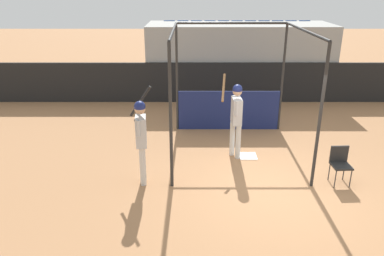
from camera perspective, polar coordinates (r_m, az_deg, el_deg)
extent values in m
plane|color=#A8754C|center=(8.44, 12.65, -9.08)|extent=(60.00, 60.00, 0.00)
cube|color=black|center=(14.04, 7.50, 6.89)|extent=(24.00, 0.12, 1.47)
cube|color=#9E9E99|center=(15.13, 7.02, 10.38)|extent=(7.05, 2.40, 2.72)
cube|color=navy|center=(14.23, -3.82, 10.46)|extent=(0.45, 0.40, 0.10)
cube|color=navy|center=(14.36, -3.79, 11.50)|extent=(0.45, 0.06, 0.40)
cube|color=navy|center=(14.20, -1.56, 10.48)|extent=(0.45, 0.40, 0.10)
cube|color=navy|center=(14.34, -1.56, 11.52)|extent=(0.45, 0.06, 0.40)
cube|color=navy|center=(14.20, 0.69, 10.48)|extent=(0.45, 0.40, 0.10)
cube|color=navy|center=(14.34, 0.69, 11.52)|extent=(0.45, 0.06, 0.40)
cube|color=navy|center=(14.22, 2.95, 10.47)|extent=(0.45, 0.40, 0.10)
cube|color=navy|center=(14.35, 2.93, 11.51)|extent=(0.45, 0.06, 0.40)
cube|color=navy|center=(14.26, 5.19, 10.44)|extent=(0.45, 0.40, 0.10)
cube|color=navy|center=(14.39, 5.16, 11.48)|extent=(0.45, 0.06, 0.40)
cube|color=navy|center=(14.32, 7.42, 10.40)|extent=(0.45, 0.40, 0.10)
cube|color=navy|center=(14.45, 7.38, 11.43)|extent=(0.45, 0.06, 0.40)
cube|color=navy|center=(14.40, 9.63, 10.34)|extent=(0.45, 0.40, 0.10)
cube|color=navy|center=(14.53, 9.57, 11.37)|extent=(0.45, 0.06, 0.40)
cube|color=navy|center=(14.50, 11.81, 10.27)|extent=(0.45, 0.40, 0.10)
cube|color=navy|center=(14.63, 11.74, 11.29)|extent=(0.45, 0.06, 0.40)
cube|color=navy|center=(14.62, 13.95, 10.18)|extent=(0.45, 0.40, 0.10)
cube|color=navy|center=(14.75, 13.87, 11.20)|extent=(0.45, 0.06, 0.40)
cube|color=navy|center=(14.76, 16.05, 10.08)|extent=(0.45, 0.40, 0.10)
cube|color=navy|center=(14.89, 15.96, 11.09)|extent=(0.45, 0.06, 0.40)
cube|color=navy|center=(14.92, 18.11, 9.98)|extent=(0.45, 0.40, 0.10)
cube|color=navy|center=(15.05, 18.01, 10.97)|extent=(0.45, 0.06, 0.40)
cube|color=navy|center=(14.95, -3.66, 12.55)|extent=(0.45, 0.40, 0.10)
cube|color=navy|center=(15.09, -3.64, 13.51)|extent=(0.45, 0.06, 0.40)
cube|color=navy|center=(14.92, -1.50, 12.57)|extent=(0.45, 0.40, 0.10)
cube|color=navy|center=(15.07, -1.49, 13.54)|extent=(0.45, 0.06, 0.40)
cube|color=navy|center=(14.92, 0.66, 12.57)|extent=(0.45, 0.40, 0.10)
cube|color=navy|center=(15.07, 0.66, 13.54)|extent=(0.45, 0.06, 0.40)
cube|color=navy|center=(14.94, 2.82, 12.56)|extent=(0.45, 0.40, 0.10)
cube|color=navy|center=(15.08, 2.81, 13.52)|extent=(0.45, 0.06, 0.40)
cube|color=navy|center=(14.97, 4.98, 12.53)|extent=(0.45, 0.40, 0.10)
cube|color=navy|center=(15.12, 4.95, 13.49)|extent=(0.45, 0.06, 0.40)
cube|color=navy|center=(15.03, 7.12, 12.48)|extent=(0.45, 0.40, 0.10)
cube|color=navy|center=(15.18, 7.08, 13.44)|extent=(0.45, 0.06, 0.40)
cube|color=navy|center=(15.11, 9.24, 12.41)|extent=(0.45, 0.40, 0.10)
cube|color=navy|center=(15.25, 9.18, 13.37)|extent=(0.45, 0.06, 0.40)
cube|color=navy|center=(15.20, 11.33, 12.33)|extent=(0.45, 0.40, 0.10)
cube|color=navy|center=(15.35, 11.27, 13.29)|extent=(0.45, 0.06, 0.40)
cube|color=navy|center=(15.32, 13.39, 12.24)|extent=(0.45, 0.40, 0.10)
cube|color=navy|center=(15.46, 13.32, 13.19)|extent=(0.45, 0.06, 0.40)
cube|color=navy|center=(15.45, 15.42, 12.13)|extent=(0.45, 0.40, 0.10)
cube|color=navy|center=(15.59, 15.34, 13.08)|extent=(0.45, 0.06, 0.40)
cube|color=navy|center=(15.61, 17.41, 12.01)|extent=(0.45, 0.40, 0.10)
cube|color=navy|center=(15.75, 17.32, 12.95)|extent=(0.45, 0.06, 0.40)
cube|color=navy|center=(15.68, -3.52, 14.44)|extent=(0.45, 0.40, 0.10)
cube|color=navy|center=(15.84, -3.50, 15.34)|extent=(0.45, 0.06, 0.40)
cube|color=navy|center=(15.66, -1.45, 14.46)|extent=(0.45, 0.40, 0.10)
cube|color=navy|center=(15.82, -1.44, 15.37)|extent=(0.45, 0.06, 0.40)
cube|color=navy|center=(15.66, 0.63, 14.46)|extent=(0.45, 0.40, 0.10)
cube|color=navy|center=(15.81, 0.63, 15.37)|extent=(0.45, 0.06, 0.40)
cube|color=navy|center=(15.67, 2.71, 14.45)|extent=(0.45, 0.40, 0.10)
cube|color=navy|center=(15.83, 2.69, 15.35)|extent=(0.45, 0.06, 0.40)
cube|color=navy|center=(15.71, 4.78, 14.42)|extent=(0.45, 0.40, 0.10)
cube|color=navy|center=(15.86, 4.75, 15.32)|extent=(0.45, 0.06, 0.40)
cube|color=navy|center=(15.76, 6.84, 14.37)|extent=(0.45, 0.40, 0.10)
cube|color=navy|center=(15.92, 6.80, 15.27)|extent=(0.45, 0.06, 0.40)
cube|color=navy|center=(15.84, 8.87, 14.30)|extent=(0.45, 0.40, 0.10)
cube|color=navy|center=(15.99, 8.83, 15.20)|extent=(0.45, 0.06, 0.40)
cube|color=navy|center=(15.93, 10.89, 14.22)|extent=(0.45, 0.40, 0.10)
cube|color=navy|center=(16.08, 10.83, 15.11)|extent=(0.45, 0.06, 0.40)
cube|color=navy|center=(16.04, 12.88, 14.12)|extent=(0.45, 0.40, 0.10)
cube|color=navy|center=(16.19, 12.81, 15.01)|extent=(0.45, 0.06, 0.40)
cube|color=navy|center=(16.17, 14.84, 14.00)|extent=(0.45, 0.40, 0.10)
cube|color=navy|center=(16.32, 14.76, 14.89)|extent=(0.45, 0.06, 0.40)
cube|color=navy|center=(16.31, 16.76, 13.88)|extent=(0.45, 0.40, 0.10)
cube|color=navy|center=(16.46, 16.67, 14.75)|extent=(0.45, 0.06, 0.40)
cylinder|color=#282828|center=(7.72, -3.31, 1.41)|extent=(0.07, 0.07, 3.14)
cylinder|color=#282828|center=(8.14, 18.87, 1.34)|extent=(0.07, 0.07, 3.14)
cylinder|color=#282828|center=(11.00, -2.36, 7.51)|extent=(0.07, 0.07, 3.14)
cylinder|color=#282828|center=(11.30, 13.57, 7.31)|extent=(0.07, 0.07, 3.14)
cylinder|color=#282828|center=(9.03, -2.93, 14.60)|extent=(0.06, 3.43, 0.06)
cylinder|color=#282828|center=(9.40, 16.78, 14.03)|extent=(0.06, 3.43, 0.06)
cylinder|color=#282828|center=(10.78, 6.03, 15.61)|extent=(3.08, 0.06, 0.06)
cube|color=navy|center=(11.29, 5.55, 2.67)|extent=(3.01, 0.03, 1.20)
cube|color=white|center=(9.79, 8.48, -4.24)|extent=(0.44, 0.44, 0.02)
cylinder|color=silver|center=(9.48, 7.01, -2.06)|extent=(0.14, 0.14, 0.91)
cylinder|color=silver|center=(9.65, 6.11, -1.60)|extent=(0.14, 0.14, 0.91)
cube|color=#B7B7B7|center=(9.29, 6.75, 2.61)|extent=(0.24, 0.46, 0.65)
sphere|color=tan|center=(9.14, 6.89, 5.57)|extent=(0.23, 0.23, 0.23)
sphere|color=navy|center=(9.13, 6.90, 5.88)|extent=(0.24, 0.24, 0.24)
cylinder|color=#B7B7B7|center=(9.01, 6.78, 3.00)|extent=(0.07, 0.07, 0.36)
cylinder|color=#B7B7B7|center=(9.46, 6.33, 3.91)|extent=(0.07, 0.07, 0.36)
cylinder|color=brown|center=(9.34, 4.79, 6.17)|extent=(0.16, 0.75, 0.55)
sphere|color=brown|center=(9.40, 6.93, 4.60)|extent=(0.08, 0.08, 0.08)
cylinder|color=silver|center=(8.26, -7.56, -5.78)|extent=(0.14, 0.14, 0.92)
cylinder|color=silver|center=(8.42, -7.54, -5.21)|extent=(0.14, 0.14, 0.92)
cube|color=#B7B7B7|center=(8.02, -7.82, -0.50)|extent=(0.26, 0.43, 0.65)
sphere|color=tan|center=(7.85, -8.00, 2.89)|extent=(0.23, 0.23, 0.23)
sphere|color=navy|center=(7.84, -8.02, 3.25)|extent=(0.24, 0.24, 0.24)
cylinder|color=#B7B7B7|center=(7.77, -8.21, -0.09)|extent=(0.08, 0.08, 0.36)
cylinder|color=#B7B7B7|center=(8.17, -8.11, 1.00)|extent=(0.08, 0.08, 0.36)
cylinder|color=black|center=(8.16, -7.92, 4.04)|extent=(0.53, 0.24, 0.74)
sphere|color=black|center=(8.07, -8.58, 1.15)|extent=(0.08, 0.08, 0.08)
cube|color=black|center=(8.87, 21.74, -5.37)|extent=(0.42, 0.42, 0.04)
cube|color=black|center=(8.93, 21.45, -3.72)|extent=(0.40, 0.06, 0.40)
cylinder|color=#333333|center=(8.90, 22.98, -7.06)|extent=(0.02, 0.02, 0.44)
cylinder|color=#333333|center=(8.76, 20.97, -7.22)|extent=(0.02, 0.02, 0.44)
cylinder|color=#333333|center=(9.17, 22.10, -6.08)|extent=(0.02, 0.02, 0.44)
cylinder|color=#333333|center=(9.03, 20.13, -6.21)|extent=(0.02, 0.02, 0.44)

